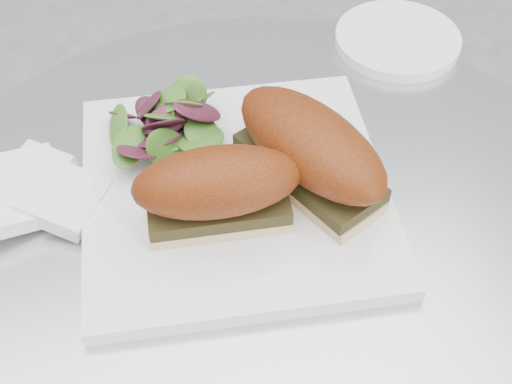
% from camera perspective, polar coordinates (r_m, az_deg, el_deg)
% --- Properties ---
extents(table, '(0.70, 0.70, 0.73)m').
position_cam_1_polar(table, '(0.86, 0.55, -13.99)').
color(table, silver).
rests_on(table, ground).
extents(plate, '(0.33, 0.33, 0.02)m').
position_cam_1_polar(plate, '(0.68, -1.69, 0.08)').
color(plate, white).
rests_on(plate, table).
extents(sandwich_left, '(0.16, 0.09, 0.08)m').
position_cam_1_polar(sandwich_left, '(0.61, -3.12, 0.25)').
color(sandwich_left, '#D8BF87').
rests_on(sandwich_left, plate).
extents(sandwich_right, '(0.14, 0.19, 0.08)m').
position_cam_1_polar(sandwich_right, '(0.65, 4.37, 3.38)').
color(sandwich_right, '#D8BF87').
rests_on(sandwich_right, plate).
extents(salad, '(0.11, 0.11, 0.05)m').
position_cam_1_polar(salad, '(0.70, -7.06, 5.74)').
color(salad, '#527C28').
rests_on(salad, plate).
extents(napkin, '(0.13, 0.13, 0.02)m').
position_cam_1_polar(napkin, '(0.70, -16.82, -0.66)').
color(napkin, white).
rests_on(napkin, table).
extents(saucer, '(0.15, 0.15, 0.01)m').
position_cam_1_polar(saucer, '(0.87, 11.26, 11.88)').
color(saucer, white).
rests_on(saucer, table).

